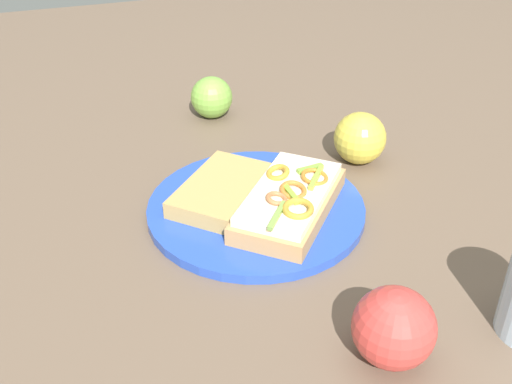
{
  "coord_description": "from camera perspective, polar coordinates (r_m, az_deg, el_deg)",
  "views": [
    {
      "loc": [
        0.65,
        -0.21,
        0.48
      ],
      "look_at": [
        0.0,
        0.0,
        0.03
      ],
      "focal_mm": 44.43,
      "sensor_mm": 36.0,
      "label": 1
    }
  ],
  "objects": [
    {
      "name": "apple_1",
      "position": [
        1.06,
        -4.02,
        8.5
      ],
      "size": [
        0.1,
        0.1,
        0.07
      ],
      "primitive_type": "sphere",
      "rotation": [
        0.0,
        0.0,
        2.46
      ],
      "color": "#71A63E",
      "rests_on": "ground_plane"
    },
    {
      "name": "plate",
      "position": [
        0.83,
        -0.0,
        -1.53
      ],
      "size": [
        0.28,
        0.28,
        0.01
      ],
      "primitive_type": "cylinder",
      "color": "#2648B4",
      "rests_on": "ground_plane"
    },
    {
      "name": "apple_2",
      "position": [
        0.94,
        9.34,
        4.81
      ],
      "size": [
        0.11,
        0.11,
        0.08
      ],
      "primitive_type": "sphere",
      "rotation": [
        0.0,
        0.0,
        5.61
      ],
      "color": "gold",
      "rests_on": "ground_plane"
    },
    {
      "name": "apple_0",
      "position": [
        0.63,
        12.31,
        -11.84
      ],
      "size": [
        0.11,
        0.11,
        0.08
      ],
      "primitive_type": "sphere",
      "rotation": [
        0.0,
        0.0,
        4.09
      ],
      "color": "#C53A35",
      "rests_on": "ground_plane"
    },
    {
      "name": "bread_slice_side",
      "position": [
        0.83,
        -2.9,
        0.14
      ],
      "size": [
        0.17,
        0.17,
        0.02
      ],
      "primitive_type": "cube",
      "rotation": [
        0.0,
        0.0,
        5.54
      ],
      "color": "tan",
      "rests_on": "plate"
    },
    {
      "name": "ground_plane",
      "position": [
        0.83,
        -0.0,
        -1.88
      ],
      "size": [
        2.0,
        2.0,
        0.0
      ],
      "primitive_type": "plane",
      "color": "brown",
      "rests_on": "ground"
    },
    {
      "name": "sandwich",
      "position": [
        0.8,
        3.04,
        -0.78
      ],
      "size": [
        0.2,
        0.19,
        0.05
      ],
      "rotation": [
        0.0,
        0.0,
        5.59
      ],
      "color": "tan",
      "rests_on": "plate"
    }
  ]
}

